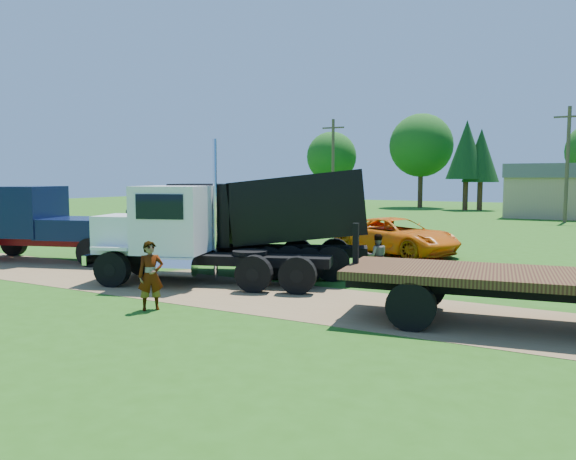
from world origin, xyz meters
The scene contains 12 objects.
ground centered at (0.00, 0.00, 0.00)m, with size 140.00×140.00×0.00m, color #255713.
dirt_track centered at (0.00, 0.00, 0.01)m, with size 120.00×4.20×0.01m, color brown.
white_semi_tractor centered at (-3.87, 0.47, 1.64)m, with size 8.08×4.78×4.80m.
black_dump_truck centered at (-2.52, 3.25, 2.09)m, with size 8.82×5.59×3.80m.
navy_truck centered at (-12.04, 1.59, 1.61)m, with size 7.37×4.43×3.14m.
orange_pickup centered at (0.25, 10.90, 0.83)m, with size 2.76×5.98×1.66m, color orange.
flatbed_trailer centered at (7.33, 0.07, 1.00)m, with size 9.46×4.07×2.34m.
spectator_a centered at (-1.96, -2.89, 0.92)m, with size 0.67×0.44×1.84m, color #999999.
spectator_b centered at (1.64, 4.50, 0.78)m, with size 0.76×0.59×1.56m, color #999999.
tan_shed centered at (4.00, 40.00, 2.42)m, with size 6.20×5.40×4.70m.
utility_poles centered at (6.00, 35.00, 4.71)m, with size 42.20×0.28×9.00m.
tree_row centered at (4.87, 50.34, 6.79)m, with size 55.49×11.32×10.98m.
Camera 1 is at (8.36, -13.94, 3.51)m, focal length 35.00 mm.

